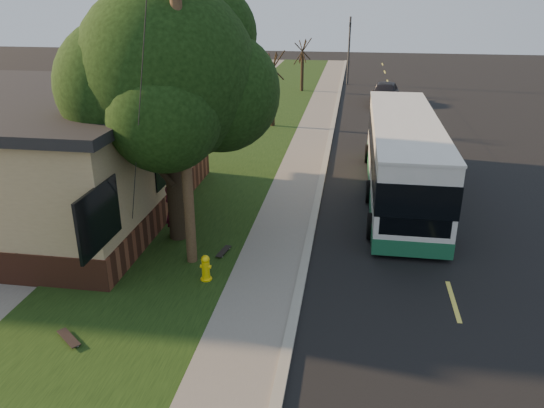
# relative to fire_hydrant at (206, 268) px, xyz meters

# --- Properties ---
(ground) EXTENTS (120.00, 120.00, 0.00)m
(ground) POSITION_rel_fire_hydrant_xyz_m (2.60, 0.00, -0.43)
(ground) COLOR black
(ground) RESTS_ON ground
(road) EXTENTS (8.00, 80.00, 0.01)m
(road) POSITION_rel_fire_hydrant_xyz_m (6.60, 10.00, -0.43)
(road) COLOR black
(road) RESTS_ON ground
(curb) EXTENTS (0.25, 80.00, 0.12)m
(curb) POSITION_rel_fire_hydrant_xyz_m (2.60, 10.00, -0.37)
(curb) COLOR gray
(curb) RESTS_ON ground
(sidewalk) EXTENTS (2.00, 80.00, 0.08)m
(sidewalk) POSITION_rel_fire_hydrant_xyz_m (1.60, 10.00, -0.39)
(sidewalk) COLOR slate
(sidewalk) RESTS_ON ground
(grass_verge) EXTENTS (5.00, 80.00, 0.07)m
(grass_verge) POSITION_rel_fire_hydrant_xyz_m (-1.90, 10.00, -0.40)
(grass_verge) COLOR black
(grass_verge) RESTS_ON ground
(building_lot) EXTENTS (15.00, 80.00, 0.04)m
(building_lot) POSITION_rel_fire_hydrant_xyz_m (-11.90, 10.00, -0.41)
(building_lot) COLOR slate
(building_lot) RESTS_ON ground
(fire_hydrant) EXTENTS (0.32, 0.32, 0.74)m
(fire_hydrant) POSITION_rel_fire_hydrant_xyz_m (0.00, 0.00, 0.00)
(fire_hydrant) COLOR yellow
(fire_hydrant) RESTS_ON grass_verge
(utility_pole) EXTENTS (2.86, 3.21, 9.07)m
(utility_pole) POSITION_rel_fire_hydrant_xyz_m (-0.71, 0.99, 4.20)
(utility_pole) COLOR #473321
(utility_pole) RESTS_ON ground
(leafy_tree) EXTENTS (6.30, 6.00, 7.80)m
(leafy_tree) POSITION_rel_fire_hydrant_xyz_m (-1.57, 2.65, 4.73)
(leafy_tree) COLOR black
(leafy_tree) RESTS_ON grass_verge
(bare_tree_near) EXTENTS (1.38, 1.21, 4.31)m
(bare_tree_near) POSITION_rel_fire_hydrant_xyz_m (-0.90, 18.00, 1.72)
(bare_tree_near) COLOR black
(bare_tree_near) RESTS_ON grass_verge
(bare_tree_far) EXTENTS (1.38, 1.21, 4.03)m
(bare_tree_far) POSITION_rel_fire_hydrant_xyz_m (-0.40, 30.00, 1.57)
(bare_tree_far) COLOR black
(bare_tree_far) RESTS_ON grass_verge
(traffic_signal) EXTENTS (0.18, 0.22, 5.50)m
(traffic_signal) POSITION_rel_fire_hydrant_xyz_m (3.10, 34.00, 2.73)
(traffic_signal) COLOR #2D2D30
(traffic_signal) RESTS_ON ground
(transit_bus) EXTENTS (2.60, 11.29, 3.06)m
(transit_bus) POSITION_rel_fire_hydrant_xyz_m (5.71, 7.62, 1.20)
(transit_bus) COLOR silver
(transit_bus) RESTS_ON ground
(skateboarder) EXTENTS (0.76, 0.73, 1.75)m
(skateboarder) POSITION_rel_fire_hydrant_xyz_m (-1.78, 2.55, 0.51)
(skateboarder) COLOR #4F0F24
(skateboarder) RESTS_ON grass_verge
(skateboard_main) EXTENTS (0.33, 0.82, 0.07)m
(skateboard_main) POSITION_rel_fire_hydrant_xyz_m (0.10, 1.61, -0.31)
(skateboard_main) COLOR black
(skateboard_main) RESTS_ON grass_verge
(skateboard_spare) EXTENTS (0.81, 0.71, 0.08)m
(skateboard_spare) POSITION_rel_fire_hydrant_xyz_m (-2.37, -3.15, -0.30)
(skateboard_spare) COLOR black
(skateboard_spare) RESTS_ON grass_verge
(dumpster) EXTENTS (1.45, 1.20, 1.20)m
(dumpster) POSITION_rel_fire_hydrant_xyz_m (-4.96, 3.77, 0.21)
(dumpster) COLOR black
(dumpster) RESTS_ON building_lot
(distant_car) EXTENTS (2.29, 4.74, 1.56)m
(distant_car) POSITION_rel_fire_hydrant_xyz_m (5.89, 25.86, 0.35)
(distant_car) COLOR black
(distant_car) RESTS_ON ground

